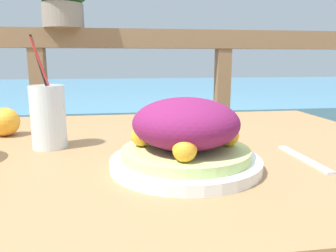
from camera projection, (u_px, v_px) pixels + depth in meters
The scene contains 7 objects.
patio_table at pixel (153, 180), 0.79m from camera, with size 1.24×0.91×0.73m.
railing_fence at pixel (134, 93), 1.64m from camera, with size 2.80×0.08×1.07m.
sea_backdrop at pixel (126, 110), 4.16m from camera, with size 12.00×4.00×0.58m.
salad_plate at pixel (186, 138), 0.60m from camera, with size 0.28×0.28×0.13m.
drink_glass at pixel (48, 116), 0.74m from camera, with size 0.08×0.08×0.25m.
knife at pixel (303, 158), 0.66m from camera, with size 0.02×0.18×0.00m.
orange_near_basket at pixel (5, 122), 0.86m from camera, with size 0.07×0.07×0.07m.
Camera 1 is at (-0.07, -0.74, 0.93)m, focal length 35.00 mm.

